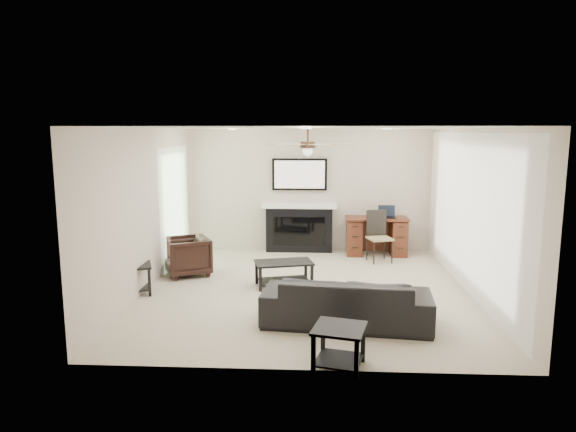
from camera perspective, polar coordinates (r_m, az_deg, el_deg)
name	(u,v)px	position (r m, az deg, el deg)	size (l,w,h in m)	color
room_shell	(320,182)	(7.86, 3.55, 3.79)	(5.50, 5.54, 2.52)	#BCB197
sofa	(346,301)	(6.68, 6.51, -9.33)	(2.13, 0.83, 0.62)	black
armchair	(187,256)	(9.00, -11.16, -4.40)	(0.71, 0.73, 0.66)	black
coffee_table	(284,274)	(8.24, -0.47, -6.44)	(0.90, 0.50, 0.40)	black
end_table_near	(339,348)	(5.54, 5.69, -14.34)	(0.52, 0.52, 0.45)	black
end_table_left	(135,279)	(8.21, -16.68, -6.73)	(0.50, 0.50, 0.45)	black
fireplace_unit	(299,206)	(10.44, 1.26, 1.17)	(1.52, 0.34, 1.91)	black
desk	(376,236)	(10.39, 9.78, -2.22)	(1.22, 0.56, 0.76)	#3E1A0F
desk_chair	(380,237)	(9.84, 10.16, -2.27)	(0.42, 0.44, 0.97)	black
laptop	(387,212)	(10.31, 10.97, 0.44)	(0.33, 0.24, 0.23)	black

